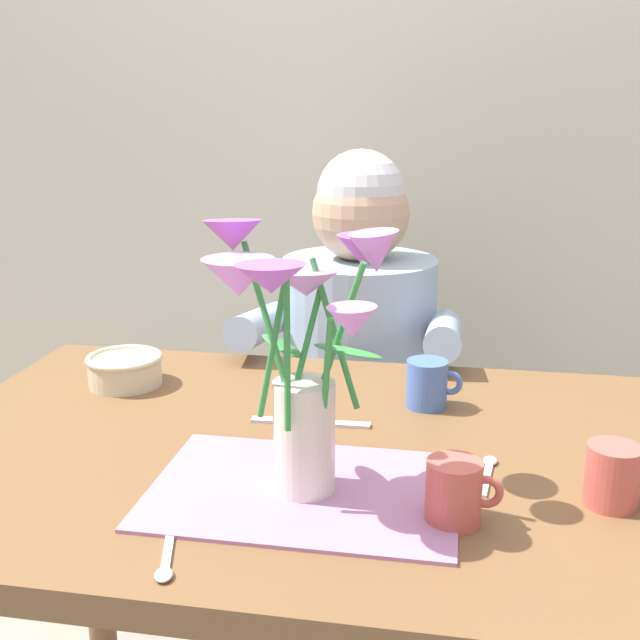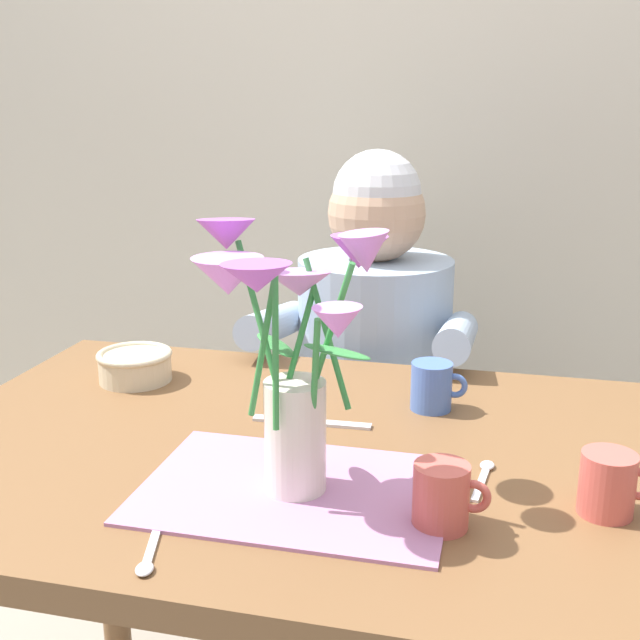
% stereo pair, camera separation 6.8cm
% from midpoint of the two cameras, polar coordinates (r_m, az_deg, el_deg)
% --- Properties ---
extents(wood_panel_backdrop, '(4.00, 0.10, 2.50)m').
position_cam_midpoint_polar(wood_panel_backdrop, '(2.11, 3.88, 16.06)').
color(wood_panel_backdrop, beige).
rests_on(wood_panel_backdrop, ground_plane).
extents(dining_table, '(1.20, 0.80, 0.74)m').
position_cam_midpoint_polar(dining_table, '(1.23, -2.35, -13.17)').
color(dining_table, brown).
rests_on(dining_table, ground_plane).
extents(seated_person, '(0.45, 0.47, 1.14)m').
position_cam_midpoint_polar(seated_person, '(1.81, 1.66, -6.10)').
color(seated_person, '#4C4C56').
rests_on(seated_person, ground_plane).
extents(striped_placemat, '(0.40, 0.28, 0.00)m').
position_cam_midpoint_polar(striped_placemat, '(1.06, -3.08, -12.21)').
color(striped_placemat, '#B275A3').
rests_on(striped_placemat, dining_table).
extents(flower_vase, '(0.27, 0.26, 0.35)m').
position_cam_midpoint_polar(flower_vase, '(0.98, -3.43, -1.18)').
color(flower_vase, silver).
rests_on(flower_vase, dining_table).
extents(ceramic_bowl, '(0.14, 0.14, 0.06)m').
position_cam_midpoint_polar(ceramic_bowl, '(1.46, -15.24, -3.42)').
color(ceramic_bowl, beige).
rests_on(ceramic_bowl, dining_table).
extents(dinner_knife, '(0.19, 0.03, 0.00)m').
position_cam_midpoint_polar(dinner_knife, '(1.26, -2.27, -7.43)').
color(dinner_knife, silver).
rests_on(dinner_knife, dining_table).
extents(tea_cup, '(0.09, 0.07, 0.08)m').
position_cam_midpoint_polar(tea_cup, '(0.98, 7.72, -12.26)').
color(tea_cup, '#CC564C').
rests_on(tea_cup, dining_table).
extents(coffee_cup, '(0.09, 0.07, 0.08)m').
position_cam_midpoint_polar(coffee_cup, '(1.32, 6.33, -4.62)').
color(coffee_cup, '#476BB7').
rests_on(coffee_cup, dining_table).
extents(ceramic_mug, '(0.09, 0.07, 0.08)m').
position_cam_midpoint_polar(ceramic_mug, '(1.06, 18.74, -10.63)').
color(ceramic_mug, '#CC564C').
rests_on(ceramic_mug, dining_table).
extents(spoon_0, '(0.05, 0.12, 0.01)m').
position_cam_midpoint_polar(spoon_0, '(0.93, -13.24, -16.69)').
color(spoon_0, silver).
rests_on(spoon_0, dining_table).
extents(spoon_1, '(0.03, 0.12, 0.01)m').
position_cam_midpoint_polar(spoon_1, '(1.12, 10.35, -10.59)').
color(spoon_1, silver).
rests_on(spoon_1, dining_table).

